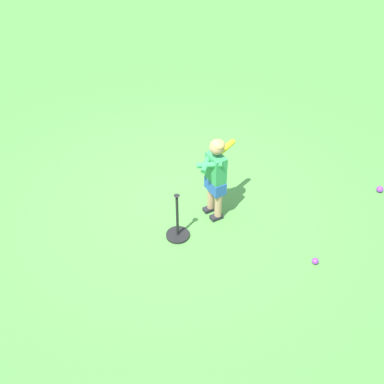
{
  "coord_description": "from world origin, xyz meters",
  "views": [
    {
      "loc": [
        -4.13,
        1.51,
        3.74
      ],
      "look_at": [
        -0.41,
        -0.07,
        0.45
      ],
      "focal_mm": 41.82,
      "sensor_mm": 36.0,
      "label": 1
    }
  ],
  "objects_px": {
    "batting_tee": "(178,229)",
    "child_batter": "(216,172)",
    "play_ball_near_batter": "(380,189)",
    "play_ball_midfield": "(315,261)"
  },
  "relations": [
    {
      "from": "batting_tee",
      "to": "child_batter",
      "type": "bearing_deg",
      "value": -71.45
    },
    {
      "from": "play_ball_near_batter",
      "to": "batting_tee",
      "type": "bearing_deg",
      "value": 84.28
    },
    {
      "from": "play_ball_midfield",
      "to": "child_batter",
      "type": "bearing_deg",
      "value": 29.75
    },
    {
      "from": "child_batter",
      "to": "play_ball_near_batter",
      "type": "height_order",
      "value": "child_batter"
    },
    {
      "from": "play_ball_near_batter",
      "to": "batting_tee",
      "type": "height_order",
      "value": "batting_tee"
    },
    {
      "from": "play_ball_midfield",
      "to": "batting_tee",
      "type": "bearing_deg",
      "value": 51.23
    },
    {
      "from": "child_batter",
      "to": "play_ball_near_batter",
      "type": "distance_m",
      "value": 2.33
    },
    {
      "from": "child_batter",
      "to": "play_ball_midfield",
      "type": "xyz_separation_m",
      "value": [
        -1.18,
        -0.68,
        -0.61
      ]
    },
    {
      "from": "play_ball_midfield",
      "to": "batting_tee",
      "type": "xyz_separation_m",
      "value": [
        0.99,
        1.24,
        0.07
      ]
    },
    {
      "from": "play_ball_midfield",
      "to": "batting_tee",
      "type": "relative_size",
      "value": 0.12
    }
  ]
}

